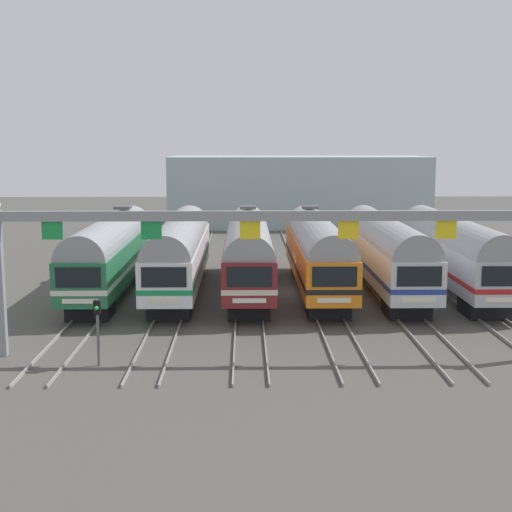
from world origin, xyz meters
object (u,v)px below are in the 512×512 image
at_px(commuter_train_silver, 385,250).
at_px(catenary_gantry, 299,236).
at_px(commuter_train_stainless, 454,250).
at_px(commuter_train_green, 110,251).
at_px(commuter_train_white, 180,251).
at_px(yard_signal_mast, 97,319).
at_px(commuter_train_orange, 317,250).
at_px(commuter_train_maroon, 248,251).

bearing_deg(commuter_train_silver, catenary_gantry, -115.59).
relative_size(commuter_train_stainless, catenary_gantry, 0.67).
height_order(commuter_train_green, commuter_train_white, commuter_train_green).
height_order(commuter_train_green, yard_signal_mast, commuter_train_green).
bearing_deg(yard_signal_mast, catenary_gantry, 10.35).
distance_m(commuter_train_white, catenary_gantry, 15.20).
bearing_deg(commuter_train_orange, commuter_train_white, -179.97).
distance_m(commuter_train_maroon, commuter_train_stainless, 12.93).
bearing_deg(catenary_gantry, yard_signal_mast, -169.65).
height_order(commuter_train_maroon, commuter_train_orange, same).
bearing_deg(commuter_train_green, commuter_train_white, -0.06).
bearing_deg(commuter_train_white, commuter_train_maroon, 0.06).
bearing_deg(commuter_train_maroon, commuter_train_orange, 0.00).
bearing_deg(commuter_train_white, commuter_train_orange, 0.03).
height_order(commuter_train_silver, yard_signal_mast, commuter_train_silver).
height_order(commuter_train_orange, commuter_train_stainless, commuter_train_orange).
bearing_deg(commuter_train_green, catenary_gantry, -51.41).
relative_size(commuter_train_white, catenary_gantry, 0.67).
relative_size(commuter_train_green, commuter_train_white, 1.00).
bearing_deg(commuter_train_green, commuter_train_maroon, 0.00).
bearing_deg(commuter_train_orange, commuter_train_stainless, -0.03).
height_order(commuter_train_orange, yard_signal_mast, commuter_train_orange).
relative_size(catenary_gantry, yard_signal_mast, 9.23).
xyz_separation_m(commuter_train_maroon, commuter_train_stainless, (12.93, -0.00, -0.00)).
bearing_deg(catenary_gantry, commuter_train_silver, 64.41).
bearing_deg(catenary_gantry, commuter_train_white, 115.59).
relative_size(commuter_train_white, yard_signal_mast, 6.22).
distance_m(commuter_train_orange, commuter_train_silver, 4.31).
bearing_deg(catenary_gantry, commuter_train_green, 128.59).
bearing_deg(commuter_train_silver, commuter_train_orange, 179.94).
distance_m(commuter_train_green, commuter_train_silver, 17.24).
height_order(commuter_train_green, catenary_gantry, catenary_gantry).
bearing_deg(commuter_train_silver, yard_signal_mast, -135.03).
height_order(commuter_train_maroon, yard_signal_mast, commuter_train_maroon).
relative_size(commuter_train_orange, catenary_gantry, 0.67).
relative_size(commuter_train_white, commuter_train_stainless, 1.00).
xyz_separation_m(commuter_train_green, commuter_train_stainless, (21.55, -0.00, -0.00)).
bearing_deg(yard_signal_mast, commuter_train_stainless, 37.85).
bearing_deg(commuter_train_stainless, yard_signal_mast, -142.15).
xyz_separation_m(commuter_train_green, commuter_train_maroon, (8.62, 0.00, 0.00)).
height_order(commuter_train_green, commuter_train_stainless, commuter_train_green).
distance_m(commuter_train_stainless, catenary_gantry, 17.48).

